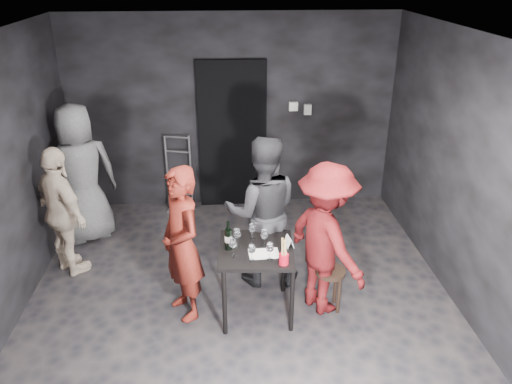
{
  "coord_description": "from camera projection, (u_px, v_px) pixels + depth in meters",
  "views": [
    {
      "loc": [
        -0.15,
        -4.24,
        3.29
      ],
      "look_at": [
        0.17,
        0.25,
        1.19
      ],
      "focal_mm": 35.0,
      "sensor_mm": 36.0,
      "label": 1
    }
  ],
  "objects": [
    {
      "name": "server_red",
      "position": [
        182.0,
        240.0,
        4.79
      ],
      "size": [
        0.65,
        0.74,
        1.69
      ],
      "primitive_type": "imported",
      "rotation": [
        0.0,
        0.0,
        -1.07
      ],
      "color": "maroon",
      "rests_on": "floor"
    },
    {
      "name": "man_maroon",
      "position": [
        326.0,
        236.0,
        4.87
      ],
      "size": [
        0.97,
        1.2,
        1.69
      ],
      "primitive_type": "imported",
      "rotation": [
        0.0,
        0.0,
        2.07
      ],
      "color": "#5F1012",
      "rests_on": "floor"
    },
    {
      "name": "tasting_table",
      "position": [
        256.0,
        257.0,
        4.88
      ],
      "size": [
        0.72,
        0.72,
        0.75
      ],
      "rotation": [
        0.0,
        0.0,
        -0.07
      ],
      "color": "black",
      "rests_on": "floor"
    },
    {
      "name": "wine_glass_f",
      "position": [
        264.0,
        238.0,
        4.82
      ],
      "size": [
        0.1,
        0.1,
        0.2
      ],
      "primitive_type": null,
      "rotation": [
        0.0,
        0.0,
        -0.38
      ],
      "color": "white",
      "rests_on": "tasting_table"
    },
    {
      "name": "wall_back",
      "position": [
        232.0,
        114.0,
        6.92
      ],
      "size": [
        4.5,
        0.04,
        2.7
      ],
      "primitive_type": "cube",
      "color": "black",
      "rests_on": "ground"
    },
    {
      "name": "wallbox_lower",
      "position": [
        307.0,
        110.0,
        6.92
      ],
      "size": [
        0.1,
        0.06,
        0.14
      ],
      "primitive_type": "cube",
      "color": "#B7B7B2",
      "rests_on": "wall_back"
    },
    {
      "name": "bystander_grey",
      "position": [
        79.0,
        162.0,
        6.08
      ],
      "size": [
        1.17,
        0.95,
        2.1
      ],
      "primitive_type": "imported",
      "rotation": [
        0.0,
        0.0,
        3.59
      ],
      "color": "#5C5C5C",
      "rests_on": "floor"
    },
    {
      "name": "reserved_card",
      "position": [
        287.0,
        241.0,
        4.86
      ],
      "size": [
        0.1,
        0.14,
        0.1
      ],
      "primitive_type": null,
      "rotation": [
        0.0,
        0.0,
        0.19
      ],
      "color": "white",
      "rests_on": "tasting_table"
    },
    {
      "name": "wine_glass_b",
      "position": [
        237.0,
        237.0,
        4.84
      ],
      "size": [
        0.08,
        0.08,
        0.2
      ],
      "primitive_type": null,
      "rotation": [
        0.0,
        0.0,
        -0.0
      ],
      "color": "white",
      "rests_on": "tasting_table"
    },
    {
      "name": "breadstick_cup",
      "position": [
        284.0,
        252.0,
        4.54
      ],
      "size": [
        0.09,
        0.09,
        0.28
      ],
      "rotation": [
        0.0,
        0.0,
        -0.38
      ],
      "color": "#B30A1D",
      "rests_on": "tasting_table"
    },
    {
      "name": "stool",
      "position": [
        330.0,
        279.0,
        5.04
      ],
      "size": [
        0.31,
        0.31,
        0.47
      ],
      "rotation": [
        0.0,
        0.0,
        -0.35
      ],
      "color": "#2D2116",
      "rests_on": "floor"
    },
    {
      "name": "wallbox_upper",
      "position": [
        293.0,
        106.0,
        6.89
      ],
      "size": [
        0.12,
        0.06,
        0.12
      ],
      "primitive_type": "cube",
      "color": "#B7B7B2",
      "rests_on": "wall_back"
    },
    {
      "name": "wine_glass_c",
      "position": [
        252.0,
        231.0,
        4.95
      ],
      "size": [
        0.09,
        0.09,
        0.19
      ],
      "primitive_type": null,
      "rotation": [
        0.0,
        0.0,
        0.29
      ],
      "color": "white",
      "rests_on": "tasting_table"
    },
    {
      "name": "wine_bottle",
      "position": [
        228.0,
        239.0,
        4.78
      ],
      "size": [
        0.07,
        0.07,
        0.3
      ],
      "rotation": [
        0.0,
        0.0,
        0.33
      ],
      "color": "black",
      "rests_on": "tasting_table"
    },
    {
      "name": "wine_glass_e",
      "position": [
        270.0,
        251.0,
        4.61
      ],
      "size": [
        0.09,
        0.09,
        0.19
      ],
      "primitive_type": null,
      "rotation": [
        0.0,
        0.0,
        -0.34
      ],
      "color": "white",
      "rests_on": "tasting_table"
    },
    {
      "name": "tasting_mat",
      "position": [
        264.0,
        254.0,
        4.74
      ],
      "size": [
        0.29,
        0.2,
        0.0
      ],
      "primitive_type": "cube",
      "rotation": [
        0.0,
        0.0,
        0.04
      ],
      "color": "white",
      "rests_on": "tasting_table"
    },
    {
      "name": "floor",
      "position": [
        241.0,
        305.0,
        5.23
      ],
      "size": [
        4.5,
        5.0,
        0.02
      ],
      "primitive_type": "cube",
      "color": "black",
      "rests_on": "ground"
    },
    {
      "name": "woman_black",
      "position": [
        262.0,
        203.0,
        5.28
      ],
      "size": [
        0.94,
        0.53,
        1.91
      ],
      "primitive_type": "imported",
      "rotation": [
        0.0,
        0.0,
        3.12
      ],
      "color": "#28282B",
      "rests_on": "floor"
    },
    {
      "name": "wall_right",
      "position": [
        472.0,
        181.0,
        4.81
      ],
      "size": [
        0.04,
        5.0,
        2.7
      ],
      "primitive_type": "cube",
      "color": "black",
      "rests_on": "ground"
    },
    {
      "name": "wine_glass_a",
      "position": [
        233.0,
        247.0,
        4.67
      ],
      "size": [
        0.09,
        0.09,
        0.2
      ],
      "primitive_type": null,
      "rotation": [
        0.0,
        0.0,
        0.23
      ],
      "color": "white",
      "rests_on": "tasting_table"
    },
    {
      "name": "hand_truck",
      "position": [
        181.0,
        196.0,
        7.17
      ],
      "size": [
        0.37,
        0.32,
        1.1
      ],
      "rotation": [
        0.0,
        0.0,
        -0.27
      ],
      "color": "#B2B2B7",
      "rests_on": "floor"
    },
    {
      "name": "doorway",
      "position": [
        232.0,
        136.0,
        6.99
      ],
      "size": [
        0.95,
        0.1,
        2.1
      ],
      "primitive_type": "cube",
      "color": "black",
      "rests_on": "ground"
    },
    {
      "name": "bystander_cream",
      "position": [
        62.0,
        212.0,
        5.5
      ],
      "size": [
        0.94,
        0.94,
        1.53
      ],
      "primitive_type": "imported",
      "rotation": [
        0.0,
        0.0,
        2.35
      ],
      "color": "beige",
      "rests_on": "floor"
    },
    {
      "name": "wine_glass_d",
      "position": [
        252.0,
        252.0,
        4.6
      ],
      "size": [
        0.09,
        0.09,
        0.18
      ],
      "primitive_type": null,
      "rotation": [
        0.0,
        0.0,
        0.37
      ],
      "color": "white",
      "rests_on": "tasting_table"
    },
    {
      "name": "ceiling",
      "position": [
        237.0,
        39.0,
        4.09
      ],
      "size": [
        4.5,
        5.0,
        0.02
      ],
      "primitive_type": "cube",
      "color": "silver",
      "rests_on": "ground"
    }
  ]
}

